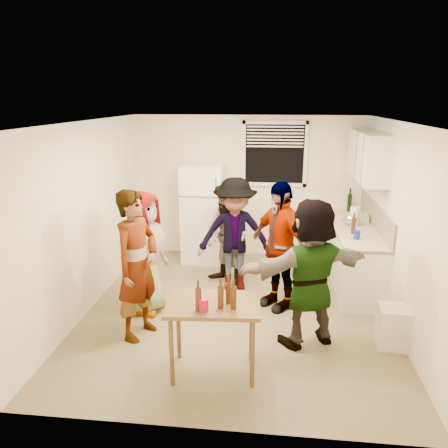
# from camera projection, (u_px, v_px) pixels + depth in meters

# --- Properties ---
(room) EXTENTS (4.00, 4.50, 2.50)m
(room) POSITION_uv_depth(u_px,v_px,m) (237.00, 310.00, 5.95)
(room) COLOR white
(room) RESTS_ON ground
(window) EXTENTS (1.12, 0.10, 1.06)m
(window) POSITION_uv_depth(u_px,v_px,m) (275.00, 154.00, 7.49)
(window) COLOR white
(window) RESTS_ON room
(refrigerator) EXTENTS (0.70, 0.70, 1.70)m
(refrigerator) POSITION_uv_depth(u_px,v_px,m) (203.00, 213.00, 7.58)
(refrigerator) COLOR white
(refrigerator) RESTS_ON ground
(counter_lower) EXTENTS (0.60, 2.20, 0.86)m
(counter_lower) POSITION_uv_depth(u_px,v_px,m) (353.00, 256.00, 6.74)
(counter_lower) COLOR white
(counter_lower) RESTS_ON ground
(countertop) EXTENTS (0.64, 2.22, 0.04)m
(countertop) POSITION_uv_depth(u_px,v_px,m) (355.00, 228.00, 6.62)
(countertop) COLOR beige
(countertop) RESTS_ON counter_lower
(backsplash) EXTENTS (0.03, 2.20, 0.36)m
(backsplash) POSITION_uv_depth(u_px,v_px,m) (376.00, 216.00, 6.53)
(backsplash) COLOR #BCB6AD
(backsplash) RESTS_ON countertop
(upper_cabinets) EXTENTS (0.34, 1.60, 0.70)m
(upper_cabinets) POSITION_uv_depth(u_px,v_px,m) (368.00, 156.00, 6.50)
(upper_cabinets) COLOR white
(upper_cabinets) RESTS_ON room
(kettle) EXTENTS (0.33, 0.30, 0.22)m
(kettle) POSITION_uv_depth(u_px,v_px,m) (351.00, 225.00, 6.69)
(kettle) COLOR silver
(kettle) RESTS_ON countertop
(paper_towel) EXTENTS (0.13, 0.13, 0.29)m
(paper_towel) POSITION_uv_depth(u_px,v_px,m) (353.00, 226.00, 6.67)
(paper_towel) COLOR white
(paper_towel) RESTS_ON countertop
(wine_bottle) EXTENTS (0.08, 0.08, 0.30)m
(wine_bottle) POSITION_uv_depth(u_px,v_px,m) (349.00, 211.00, 7.51)
(wine_bottle) COLOR black
(wine_bottle) RESTS_ON countertop
(beer_bottle_counter) EXTENTS (0.06, 0.06, 0.23)m
(beer_bottle_counter) POSITION_uv_depth(u_px,v_px,m) (353.00, 234.00, 6.28)
(beer_bottle_counter) COLOR #47230C
(beer_bottle_counter) RESTS_ON countertop
(blue_cup) EXTENTS (0.09, 0.09, 0.12)m
(blue_cup) POSITION_uv_depth(u_px,v_px,m) (356.00, 239.00, 6.03)
(blue_cup) COLOR #112BA7
(blue_cup) RESTS_ON countertop
(picture_frame) EXTENTS (0.02, 0.18, 0.15)m
(picture_frame) POSITION_uv_depth(u_px,v_px,m) (367.00, 218.00, 6.83)
(picture_frame) COLOR #E9D35B
(picture_frame) RESTS_ON countertop
(trash_bin) EXTENTS (0.36, 0.36, 0.49)m
(trash_bin) POSITION_uv_depth(u_px,v_px,m) (393.00, 326.00, 5.02)
(trash_bin) COLOR silver
(trash_bin) RESTS_ON ground
(serving_table) EXTENTS (0.98, 0.69, 0.80)m
(serving_table) POSITION_uv_depth(u_px,v_px,m) (214.00, 371.00, 4.62)
(serving_table) COLOR brown
(serving_table) RESTS_ON ground
(beer_bottle_table) EXTENTS (0.06, 0.06, 0.21)m
(beer_bottle_table) POSITION_uv_depth(u_px,v_px,m) (228.00, 303.00, 4.39)
(beer_bottle_table) COLOR #47230C
(beer_bottle_table) RESTS_ON serving_table
(red_cup) EXTENTS (0.09, 0.09, 0.13)m
(red_cup) POSITION_uv_depth(u_px,v_px,m) (204.00, 311.00, 4.23)
(red_cup) COLOR red
(red_cup) RESTS_ON serving_table
(guest_grey) EXTENTS (1.82, 1.26, 0.53)m
(guest_grey) POSITION_uv_depth(u_px,v_px,m) (148.00, 309.00, 5.96)
(guest_grey) COLOR gray
(guest_grey) RESTS_ON ground
(guest_stripe) EXTENTS (1.92, 1.26, 0.43)m
(guest_stripe) POSITION_uv_depth(u_px,v_px,m) (141.00, 334.00, 5.34)
(guest_stripe) COLOR #141933
(guest_stripe) RESTS_ON ground
(guest_back_left) EXTENTS (1.61, 1.70, 0.60)m
(guest_back_left) POSITION_uv_depth(u_px,v_px,m) (227.00, 285.00, 6.74)
(guest_back_left) COLOR #513824
(guest_back_left) RESTS_ON ground
(guest_back_right) EXTENTS (1.30, 1.82, 0.63)m
(guest_back_right) POSITION_uv_depth(u_px,v_px,m) (234.00, 288.00, 6.64)
(guest_back_right) COLOR #424247
(guest_back_right) RESTS_ON ground
(guest_black) EXTENTS (2.00, 1.94, 0.43)m
(guest_black) POSITION_uv_depth(u_px,v_px,m) (277.00, 305.00, 6.07)
(guest_black) COLOR black
(guest_black) RESTS_ON ground
(guest_orange) EXTENTS (2.22, 2.28, 0.52)m
(guest_orange) POSITION_uv_depth(u_px,v_px,m) (307.00, 341.00, 5.18)
(guest_orange) COLOR #BC724E
(guest_orange) RESTS_ON ground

